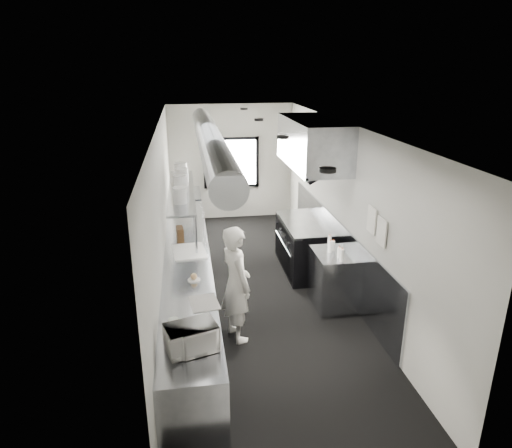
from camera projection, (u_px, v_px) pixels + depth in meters
name	position (u px, v px, depth m)	size (l,w,h in m)	color
floor	(256.00, 289.00, 7.91)	(3.00, 8.00, 0.01)	black
ceiling	(256.00, 125.00, 6.98)	(3.00, 8.00, 0.01)	beige
wall_back	(231.00, 162.00, 11.17)	(3.00, 0.02, 2.80)	#B9B7AF
wall_front	(332.00, 363.00, 3.72)	(3.00, 0.02, 2.80)	#B9B7AF
wall_left	(163.00, 217.00, 7.23)	(0.02, 8.00, 2.80)	#B9B7AF
wall_right	(345.00, 208.00, 7.66)	(0.02, 8.00, 2.80)	#B9B7AF
wall_cladding	(335.00, 248.00, 8.22)	(0.03, 5.50, 1.10)	#8F939C
hvac_duct	(210.00, 139.00, 7.33)	(0.40, 0.40, 6.40)	gray
service_window	(231.00, 163.00, 11.14)	(1.36, 0.05, 1.25)	white
exhaust_hood	(312.00, 143.00, 7.93)	(0.81, 2.20, 0.88)	#8F939C
prep_counter	(189.00, 284.00, 7.13)	(0.70, 6.00, 0.90)	#8F939C
pass_shelf	(182.00, 191.00, 8.16)	(0.45, 3.00, 0.68)	#8F939C
range	(305.00, 246.00, 8.56)	(0.88, 1.60, 0.94)	black
bottle_station	(334.00, 279.00, 7.28)	(0.65, 0.80, 0.90)	#8F939C
far_work_table	(186.00, 212.00, 10.58)	(0.70, 1.20, 0.90)	#8F939C
notice_sheet_a	(372.00, 220.00, 6.48)	(0.02, 0.28, 0.38)	silver
notice_sheet_b	(381.00, 232.00, 6.17)	(0.02, 0.28, 0.38)	silver
line_cook	(236.00, 284.00, 6.28)	(0.61, 0.40, 1.67)	silver
microwave	(191.00, 338.00, 4.69)	(0.48, 0.36, 0.29)	silver
deli_tub_a	(178.00, 329.00, 5.01)	(0.13, 0.13, 0.09)	beige
deli_tub_b	(174.00, 323.00, 5.14)	(0.13, 0.13, 0.09)	beige
newspaper	(204.00, 303.00, 5.65)	(0.34, 0.42, 0.01)	silver
small_plate	(194.00, 280.00, 6.24)	(0.17, 0.17, 0.01)	silver
pastry	(194.00, 276.00, 6.22)	(0.09, 0.09, 0.09)	tan
cutting_board	(189.00, 251.00, 7.17)	(0.50, 0.66, 0.02)	white
knife_block	(180.00, 234.00, 7.55)	(0.10, 0.23, 0.25)	#52381D
plate_stack_a	(180.00, 195.00, 7.31)	(0.22, 0.22, 0.26)	silver
plate_stack_b	(180.00, 184.00, 7.93)	(0.23, 0.23, 0.30)	silver
plate_stack_c	(182.00, 177.00, 8.35)	(0.23, 0.23, 0.32)	silver
plate_stack_d	(181.00, 172.00, 8.61)	(0.24, 0.24, 0.37)	silver
squeeze_bottle_a	(342.00, 255.00, 6.80)	(0.07, 0.07, 0.20)	white
squeeze_bottle_b	(339.00, 253.00, 6.93)	(0.06, 0.06, 0.17)	white
squeeze_bottle_c	(330.00, 247.00, 7.13)	(0.06, 0.06, 0.19)	white
squeeze_bottle_d	(333.00, 246.00, 7.21)	(0.05, 0.05, 0.16)	white
squeeze_bottle_e	(330.00, 241.00, 7.37)	(0.06, 0.06, 0.18)	white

